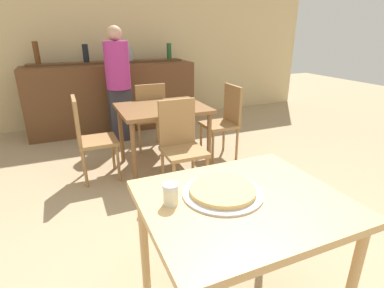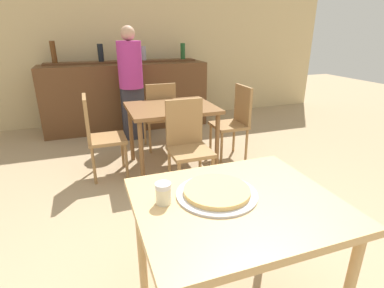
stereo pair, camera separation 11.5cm
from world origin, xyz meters
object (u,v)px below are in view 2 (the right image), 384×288
Objects in this scene: chair_far_side_front at (187,140)px; chair_far_side_left at (98,132)px; chair_far_side_back at (160,113)px; chair_far_side_right at (235,118)px; cheese_shaker at (163,193)px; person_standing at (131,81)px; pizza_tray at (217,192)px.

chair_far_side_left is (-0.82, 0.57, 0.00)m from chair_far_side_front.
chair_far_side_back is at bearing 90.00° from chair_far_side_front.
chair_far_side_left and chair_far_side_right have the same top height.
person_standing is at bearing 83.72° from cheese_shaker.
chair_far_side_back is 1.00× the size of chair_far_side_left.
pizza_tray is (-0.34, -1.45, 0.27)m from chair_far_side_front.
chair_far_side_right is (0.82, 0.57, 0.00)m from chair_far_side_front.
chair_far_side_right is at bearing -46.92° from person_standing.
chair_far_side_back and chair_far_side_left have the same top height.
chair_far_side_right reaches higher than cheese_shaker.
chair_far_side_front is 1.78m from person_standing.
chair_far_side_right is (0.82, -0.57, 0.00)m from chair_far_side_back.
chair_far_side_left is at bearing 34.61° from chair_far_side_back.
person_standing is (0.56, 1.16, 0.35)m from chair_far_side_left.
chair_far_side_front is 1.00m from chair_far_side_right.
chair_far_side_left is 8.71× the size of cheese_shaker.
chair_far_side_front is 1.00m from chair_far_side_left.
chair_far_side_front is 1.00× the size of chair_far_side_right.
chair_far_side_back is at bearing 82.55° from pizza_tray.
chair_far_side_back is 1.00m from chair_far_side_right.
chair_far_side_front is 0.57× the size of person_standing.
chair_far_side_back and chair_far_side_right have the same top height.
chair_far_side_left reaches higher than cheese_shaker.
chair_far_side_back is at bearing -55.39° from chair_far_side_left.
chair_far_side_back is (0.00, 1.14, 0.00)m from chair_far_side_front.
cheese_shaker is at bearing -96.28° from person_standing.
pizza_tray is (0.48, -2.02, 0.27)m from chair_far_side_left.
pizza_tray is at bearing -166.52° from chair_far_side_left.
person_standing reaches higher than chair_far_side_front.
chair_far_side_back is 2.66m from cheese_shaker.
chair_far_side_left is at bearing 96.13° from cheese_shaker.
chair_far_side_right is at bearing 34.61° from chair_far_side_front.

